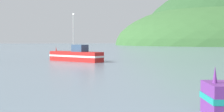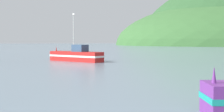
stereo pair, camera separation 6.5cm
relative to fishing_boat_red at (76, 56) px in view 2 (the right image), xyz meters
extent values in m
cube|color=red|center=(-0.05, 0.06, -0.14)|extent=(7.60, 8.28, 1.46)
cube|color=white|center=(-0.05, 0.06, -0.06)|extent=(7.67, 8.36, 0.26)
cone|color=red|center=(-2.84, 3.25, 0.94)|extent=(0.28, 0.28, 0.70)
cube|color=#334C6B|center=(0.52, -0.59, 1.11)|extent=(2.52, 2.56, 1.04)
cylinder|color=silver|center=(-0.34, 0.39, 3.33)|extent=(0.12, 0.12, 5.48)
cube|color=white|center=(-0.34, 0.39, 6.19)|extent=(0.26, 0.29, 0.20)
cone|color=#6B2D84|center=(2.70, -34.83, 0.88)|extent=(0.24, 0.24, 0.70)
camera|label=1|loc=(-4.03, -46.52, 2.31)|focal=50.00mm
camera|label=2|loc=(-3.97, -46.54, 2.31)|focal=50.00mm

